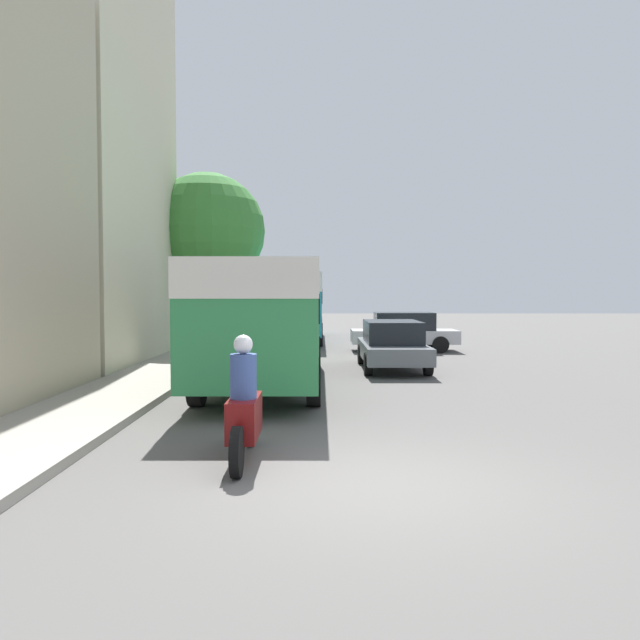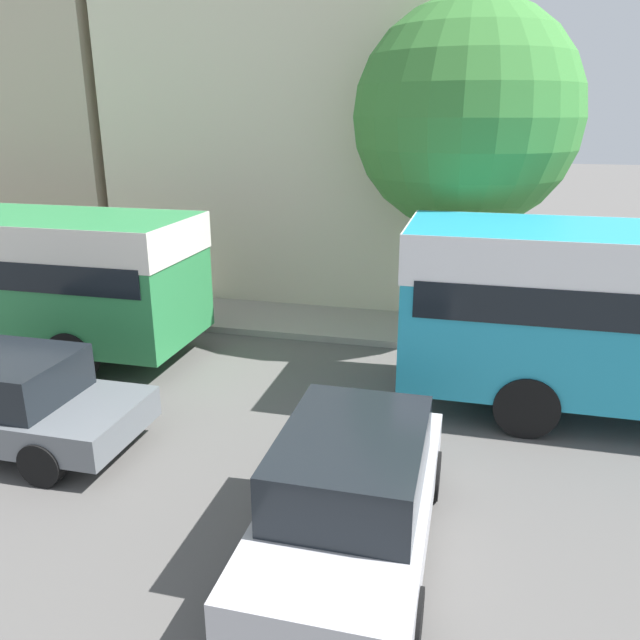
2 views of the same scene
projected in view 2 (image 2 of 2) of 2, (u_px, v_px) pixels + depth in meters
building_corner at (27, 114)px, 19.81m from camera, size 6.51×8.68×9.54m
building_midblock at (287, 33)px, 16.81m from camera, size 5.81×8.25×13.73m
car_crossing at (352, 490)px, 6.99m from camera, size 4.09×1.83×1.51m
street_tree at (466, 118)px, 12.75m from camera, size 4.65×4.65×6.90m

